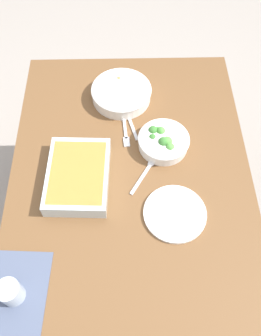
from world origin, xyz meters
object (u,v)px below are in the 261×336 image
spoon_by_stew (129,118)px  spoon_by_broccoli (146,171)px  stew_bowl (121,93)px  baking_dish (78,176)px  broccoli_bowl (163,141)px  side_plate (175,214)px  drink_cup (11,293)px  fork_on_table (125,131)px

spoon_by_stew → spoon_by_broccoli: 0.26m
stew_bowl → spoon_by_broccoli: bearing=13.6°
baking_dish → spoon_by_broccoli: (-0.03, 0.25, -0.03)m
broccoli_bowl → side_plate: bearing=4.3°
spoon_by_stew → stew_bowl: bearing=-165.0°
broccoli_bowl → baking_dish: broccoli_bowl is taller
drink_cup → spoon_by_broccoli: size_ratio=0.53×
side_plate → fork_on_table: (-0.36, -0.17, -0.00)m
spoon_by_broccoli → broccoli_bowl: bearing=149.0°
spoon_by_broccoli → stew_bowl: bearing=-166.4°
broccoli_bowl → spoon_by_broccoli: (0.12, -0.07, -0.03)m
broccoli_bowl → baking_dish: 0.35m
fork_on_table → spoon_by_stew: bearing=165.9°
spoon_by_stew → spoon_by_broccoli: size_ratio=1.09×
stew_bowl → drink_cup: 0.88m
stew_bowl → side_plate: bearing=18.4°
spoon_by_stew → fork_on_table: 0.07m
baking_dish → stew_bowl: bearing=158.4°
drink_cup → spoon_by_stew: (-0.69, 0.37, -0.03)m
spoon_by_stew → fork_on_table: (0.07, -0.02, -0.00)m
drink_cup → spoon_by_stew: size_ratio=0.49×
drink_cup → stew_bowl: bearing=157.4°
side_plate → spoon_by_stew: bearing=-160.7°
stew_bowl → broccoli_bowl: bearing=32.2°
broccoli_bowl → baking_dish: size_ratio=0.64×
drink_cup → side_plate: drink_cup is taller
broccoli_bowl → fork_on_table: size_ratio=1.12×
stew_bowl → baking_dish: (0.40, -0.16, 0.00)m
baking_dish → spoon_by_stew: bearing=146.4°
stew_bowl → broccoli_bowl: size_ratio=1.27×
spoon_by_stew → spoon_by_broccoli: same height
stew_bowl → fork_on_table: stew_bowl is taller
broccoli_bowl → drink_cup: 0.75m
baking_dish → spoon_by_broccoli: bearing=97.4°
broccoli_bowl → side_plate: (0.29, 0.02, -0.02)m
drink_cup → spoon_by_stew: bearing=152.1°
baking_dish → spoon_by_stew: size_ratio=1.78×
broccoli_bowl → side_plate: broccoli_bowl is taller
stew_bowl → broccoli_bowl: broccoli_bowl is taller
spoon_by_stew → fork_on_table: size_ratio=0.98×
spoon_by_stew → fork_on_table: spoon_by_stew is taller
stew_bowl → spoon_by_stew: 0.12m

